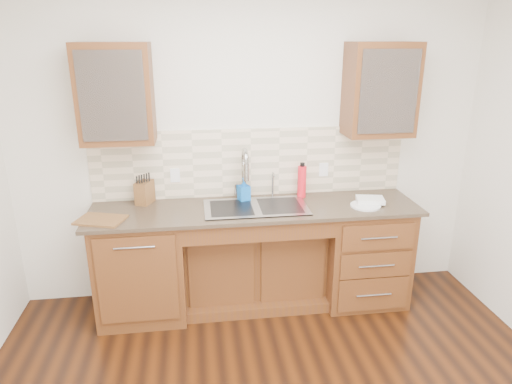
{
  "coord_description": "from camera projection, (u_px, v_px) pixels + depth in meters",
  "views": [
    {
      "loc": [
        -0.47,
        -2.04,
        2.24
      ],
      "look_at": [
        0.0,
        1.4,
        1.05
      ],
      "focal_mm": 32.0,
      "sensor_mm": 36.0,
      "label": 1
    }
  ],
  "objects": [
    {
      "name": "base_cabinet_center",
      "position": [
        254.0,
        262.0,
        4.02
      ],
      "size": [
        1.2,
        0.44,
        0.7
      ],
      "primitive_type": "cube",
      "color": "#593014",
      "rests_on": "ground"
    },
    {
      "name": "sink",
      "position": [
        256.0,
        217.0,
        3.75
      ],
      "size": [
        0.84,
        0.46,
        0.19
      ],
      "primitive_type": "cube",
      "color": "#9E9EA5",
      "rests_on": "countertop"
    },
    {
      "name": "knife_block",
      "position": [
        145.0,
        192.0,
        3.8
      ],
      "size": [
        0.16,
        0.2,
        0.19
      ],
      "primitive_type": "cube",
      "rotation": [
        0.0,
        0.0,
        -0.39
      ],
      "color": "#A3874A",
      "rests_on": "countertop"
    },
    {
      "name": "cup_left_a",
      "position": [
        107.0,
        100.0,
        3.46
      ],
      "size": [
        0.17,
        0.17,
        0.11
      ],
      "primitive_type": "imported",
      "rotation": [
        0.0,
        0.0,
        0.24
      ],
      "color": "silver",
      "rests_on": "upper_cabinet_left"
    },
    {
      "name": "countertop",
      "position": [
        256.0,
        209.0,
        3.75
      ],
      "size": [
        2.7,
        0.65,
        0.03
      ],
      "primitive_type": "cube",
      "color": "#84705B",
      "rests_on": "base_cabinet_left"
    },
    {
      "name": "plate",
      "position": [
        365.0,
        206.0,
        3.75
      ],
      "size": [
        0.3,
        0.3,
        0.01
      ],
      "primitive_type": "cylinder",
      "rotation": [
        0.0,
        0.0,
        -0.22
      ],
      "color": "silver",
      "rests_on": "countertop"
    },
    {
      "name": "outlet_right",
      "position": [
        324.0,
        170.0,
        4.04
      ],
      "size": [
        0.08,
        0.01,
        0.12
      ],
      "primitive_type": "cube",
      "color": "white",
      "rests_on": "backsplash"
    },
    {
      "name": "backsplash",
      "position": [
        251.0,
        163.0,
        3.94
      ],
      "size": [
        2.7,
        0.02,
        0.59
      ],
      "primitive_type": "cube",
      "color": "beige",
      "rests_on": "wall_back"
    },
    {
      "name": "soap_bottle",
      "position": [
        244.0,
        190.0,
        3.85
      ],
      "size": [
        0.11,
        0.12,
        0.2
      ],
      "primitive_type": "imported",
      "rotation": [
        0.0,
        0.0,
        0.32
      ],
      "color": "blue",
      "rests_on": "countertop"
    },
    {
      "name": "filter_tap",
      "position": [
        273.0,
        184.0,
        3.94
      ],
      "size": [
        0.02,
        0.02,
        0.24
      ],
      "primitive_type": "cylinder",
      "color": "#999993",
      "rests_on": "countertop"
    },
    {
      "name": "dish_towel",
      "position": [
        370.0,
        200.0,
        3.81
      ],
      "size": [
        0.25,
        0.21,
        0.04
      ],
      "primitive_type": "cube",
      "rotation": [
        0.0,
        0.0,
        -0.21
      ],
      "color": "white",
      "rests_on": "plate"
    },
    {
      "name": "upper_cabinet_left",
      "position": [
        116.0,
        94.0,
        3.46
      ],
      "size": [
        0.55,
        0.34,
        0.75
      ],
      "primitive_type": "cube",
      "color": "#593014",
      "rests_on": "wall_back"
    },
    {
      "name": "outlet_left",
      "position": [
        175.0,
        175.0,
        3.87
      ],
      "size": [
        0.08,
        0.01,
        0.12
      ],
      "primitive_type": "cube",
      "color": "white",
      "rests_on": "backsplash"
    },
    {
      "name": "base_cabinet_right",
      "position": [
        362.0,
        251.0,
        4.03
      ],
      "size": [
        0.7,
        0.62,
        0.88
      ],
      "primitive_type": "cube",
      "color": "#593014",
      "rests_on": "ground"
    },
    {
      "name": "upper_cabinet_right",
      "position": [
        380.0,
        90.0,
        3.73
      ],
      "size": [
        0.55,
        0.34,
        0.75
      ],
      "primitive_type": "cube",
      "color": "#593014",
      "rests_on": "wall_back"
    },
    {
      "name": "water_bottle",
      "position": [
        302.0,
        182.0,
        3.94
      ],
      "size": [
        0.09,
        0.09,
        0.28
      ],
      "primitive_type": "cylinder",
      "rotation": [
        0.0,
        0.0,
        0.32
      ],
      "color": "red",
      "rests_on": "countertop"
    },
    {
      "name": "faucet",
      "position": [
        244.0,
        177.0,
        3.87
      ],
      "size": [
        0.04,
        0.04,
        0.4
      ],
      "primitive_type": "cylinder",
      "color": "#999993",
      "rests_on": "countertop"
    },
    {
      "name": "cup_left_b",
      "position": [
        134.0,
        100.0,
        3.49
      ],
      "size": [
        0.13,
        0.13,
        0.1
      ],
      "primitive_type": "imported",
      "rotation": [
        0.0,
        0.0,
        0.32
      ],
      "color": "white",
      "rests_on": "upper_cabinet_left"
    },
    {
      "name": "wall_back",
      "position": [
        250.0,
        145.0,
        3.95
      ],
      "size": [
        4.0,
        0.1,
        2.7
      ],
      "primitive_type": "cube",
      "color": "silver",
      "rests_on": "ground"
    },
    {
      "name": "cup_right_a",
      "position": [
        368.0,
        96.0,
        3.73
      ],
      "size": [
        0.16,
        0.16,
        0.1
      ],
      "primitive_type": "imported",
      "rotation": [
        0.0,
        0.0,
        0.25
      ],
      "color": "white",
      "rests_on": "upper_cabinet_right"
    },
    {
      "name": "base_cabinet_left",
      "position": [
        142.0,
        265.0,
        3.78
      ],
      "size": [
        0.7,
        0.62,
        0.88
      ],
      "primitive_type": "cube",
      "color": "#593014",
      "rests_on": "ground"
    },
    {
      "name": "cup_right_b",
      "position": [
        390.0,
        96.0,
        3.75
      ],
      "size": [
        0.12,
        0.12,
        0.1
      ],
      "primitive_type": "imported",
      "rotation": [
        0.0,
        0.0,
        0.19
      ],
      "color": "white",
      "rests_on": "upper_cabinet_right"
    },
    {
      "name": "cutting_board",
      "position": [
        101.0,
        220.0,
        3.46
      ],
      "size": [
        0.4,
        0.34,
        0.02
      ],
      "primitive_type": "cube",
      "rotation": [
        0.0,
        0.0,
        -0.31
      ],
      "color": "olive",
      "rests_on": "countertop"
    }
  ]
}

